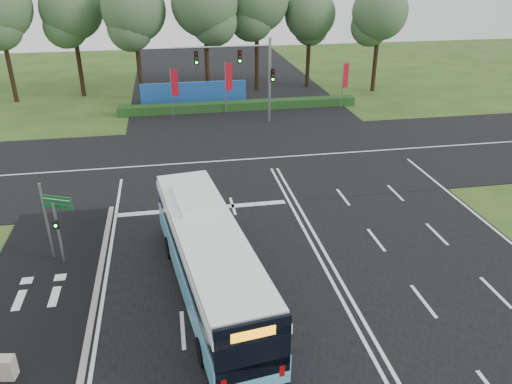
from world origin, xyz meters
TOP-DOWN VIEW (x-y plane):
  - ground at (0.00, 0.00)m, footprint 120.00×120.00m
  - road_main at (0.00, 0.00)m, footprint 20.00×120.00m
  - road_cross at (0.00, 12.00)m, footprint 120.00×14.00m
  - bike_path at (-12.50, -3.00)m, footprint 5.00×18.00m
  - kerb_strip at (-10.10, -3.00)m, footprint 0.25×18.00m
  - city_bus at (-5.32, -2.88)m, footprint 4.09×12.28m
  - pedestrian_signal at (-11.83, 0.62)m, footprint 0.26×0.41m
  - street_sign at (-12.05, 1.00)m, footprint 1.42×0.68m
  - utility_cabinet at (-12.50, -6.34)m, footprint 0.60×0.52m
  - banner_flag_left at (-5.89, 23.17)m, footprint 0.64×0.10m
  - banner_flag_mid at (-1.10, 23.82)m, footprint 0.67×0.19m
  - banner_flag_right at (9.72, 23.57)m, footprint 0.61×0.21m
  - traffic_light_gantry at (0.21, 20.50)m, footprint 8.41×0.28m
  - hedge at (0.00, 24.50)m, footprint 22.00×1.20m
  - blue_hoarding at (-4.00, 27.00)m, footprint 10.00×0.30m
  - eucalyptus_row at (-4.07, 30.89)m, footprint 41.95×8.99m

SIDE VIEW (x-z plane):
  - ground at x=0.00m, z-range 0.00..0.00m
  - road_main at x=0.00m, z-range 0.00..0.04m
  - road_cross at x=0.00m, z-range 0.00..0.05m
  - bike_path at x=-12.50m, z-range 0.00..0.06m
  - kerb_strip at x=-10.10m, z-range 0.00..0.12m
  - hedge at x=0.00m, z-range 0.00..0.80m
  - utility_cabinet at x=-12.50m, z-range 0.00..0.89m
  - blue_hoarding at x=-4.00m, z-range 0.00..2.20m
  - pedestrian_signal at x=-11.83m, z-range 0.15..3.27m
  - city_bus at x=-5.32m, z-range 0.01..3.47m
  - street_sign at x=-12.05m, z-range 0.52..4.44m
  - banner_flag_right at x=9.72m, z-range 0.66..4.88m
  - banner_flag_left at x=-5.89m, z-range 0.67..4.97m
  - banner_flag_mid at x=-1.10m, z-range 0.70..5.27m
  - traffic_light_gantry at x=0.21m, z-range 1.16..8.16m
  - eucalyptus_row at x=-4.07m, z-range 2.44..14.53m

